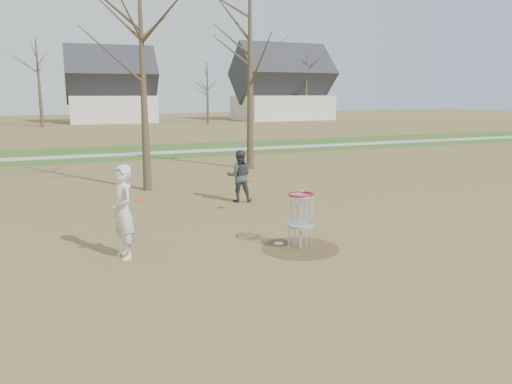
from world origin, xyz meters
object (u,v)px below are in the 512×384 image
(player_standing, at_px, (123,212))
(disc_golf_basket, at_px, (301,210))
(disc_grounded, at_px, (279,243))
(player_throwing, at_px, (239,176))

(player_standing, xyz_separation_m, disc_golf_basket, (3.86, -0.86, -0.12))
(player_standing, relative_size, disc_golf_basket, 1.53)
(disc_grounded, height_order, disc_golf_basket, disc_golf_basket)
(player_standing, xyz_separation_m, disc_grounded, (3.53, -0.39, -1.01))
(player_standing, xyz_separation_m, player_throwing, (4.34, 4.47, -0.17))
(player_throwing, distance_m, disc_golf_basket, 5.35)
(disc_grounded, bearing_deg, player_throwing, 80.60)
(player_standing, relative_size, disc_grounded, 9.37)
(player_standing, distance_m, player_throwing, 6.23)
(player_standing, height_order, disc_golf_basket, player_standing)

